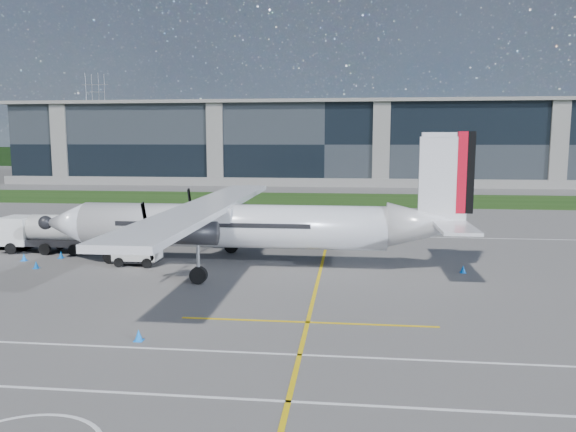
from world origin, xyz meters
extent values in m
plane|color=#595754|center=(0.00, 40.00, 0.00)|extent=(400.00, 400.00, 0.00)
cube|color=#183B10|center=(0.00, 48.00, 0.02)|extent=(400.00, 18.00, 0.04)
cube|color=black|center=(0.00, 80.00, 7.50)|extent=(120.00, 20.00, 15.00)
cube|color=black|center=(0.00, 140.00, 3.00)|extent=(400.00, 6.00, 6.00)
cube|color=yellow|center=(3.00, 10.00, 0.01)|extent=(0.20, 70.00, 0.01)
cube|color=white|center=(0.00, -14.00, 0.01)|extent=(90.00, 0.15, 0.01)
imported|color=#F25907|center=(-8.90, 6.77, 1.01)|extent=(0.86, 0.98, 2.02)
cone|color=#0E76F2|center=(-15.64, 2.94, 0.25)|extent=(0.36, 0.36, 0.50)
cone|color=#0E76F2|center=(-15.65, 6.16, 0.25)|extent=(0.36, 0.36, 0.50)
cone|color=#0E76F2|center=(-17.79, 5.05, 0.25)|extent=(0.36, 0.36, 0.50)
cone|color=#0E76F2|center=(-4.65, 19.23, 0.25)|extent=(0.36, 0.36, 0.50)
cone|color=#0E76F2|center=(-3.90, -9.20, 0.25)|extent=(0.36, 0.36, 0.50)
cone|color=#0E76F2|center=(12.07, 4.86, 0.25)|extent=(0.36, 0.36, 0.50)
camera|label=1|loc=(4.94, -31.07, 8.43)|focal=35.00mm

